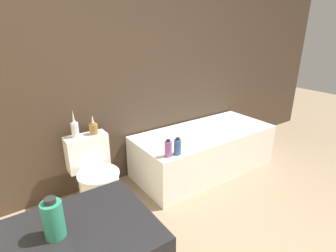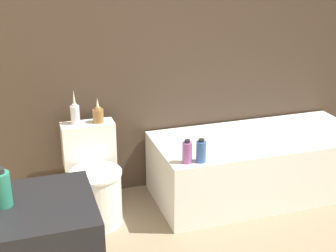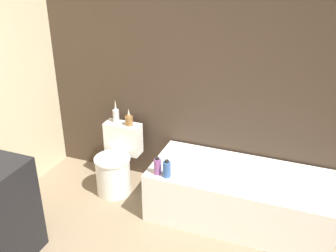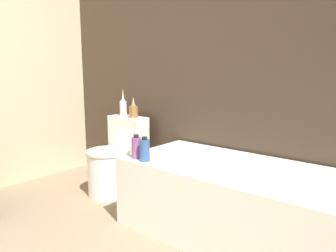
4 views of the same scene
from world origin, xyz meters
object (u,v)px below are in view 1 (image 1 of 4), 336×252
Objects in this scene: bathtub at (204,150)px; soap_bottle_glass at (53,219)px; shampoo_bottle_tall at (168,149)px; shampoo_bottle_short at (178,147)px; vase_silver at (93,127)px; toilet at (96,180)px; vase_gold at (75,128)px.

bathtub is 9.73× the size of soap_bottle_glass.
bathtub is 0.82m from shampoo_bottle_tall.
shampoo_bottle_short is (0.09, -0.02, 0.00)m from shampoo_bottle_tall.
bathtub is 8.89× the size of vase_silver.
soap_bottle_glass is 1.55m from shampoo_bottle_short.
toilet is at bearing 178.73° from bathtub.
soap_bottle_glass reaches higher than vase_silver.
vase_silver is 1.11× the size of shampoo_bottle_tall.
shampoo_bottle_tall is at bearing -43.18° from vase_silver.
vase_gold reaches higher than shampoo_bottle_short.
toilet is at bearing 65.28° from soap_bottle_glass.
vase_gold is (-1.38, 0.23, 0.51)m from bathtub.
bathtub is 1.30m from toilet.
soap_bottle_glass is 0.67× the size of vase_gold.
vase_silver is (-1.22, 0.20, 0.49)m from bathtub.
bathtub is at bearing -9.53° from vase_silver.
vase_silver is (0.16, -0.02, -0.02)m from vase_gold.
bathtub is 0.75m from shampoo_bottle_short.
bathtub is at bearing 21.34° from shampoo_bottle_tall.
shampoo_bottle_tall is (0.59, -0.31, 0.28)m from toilet.
toilet is 3.99× the size of shampoo_bottle_short.
soap_bottle_glass is (-1.85, -1.16, 0.69)m from bathtub.
soap_bottle_glass is at bearing -147.95° from bathtub.
bathtub is at bearing -9.44° from vase_gold.
toilet is (-1.30, 0.03, 0.04)m from bathtub.
toilet is at bearing -68.18° from vase_gold.
toilet is 4.00× the size of shampoo_bottle_tall.
vase_gold is 0.86m from shampoo_bottle_tall.
toilet is at bearing 154.98° from shampoo_bottle_short.
shampoo_bottle_tall and shampoo_bottle_short have the same top height.
toilet is 2.64× the size of vase_gold.
soap_bottle_glass reaches higher than toilet.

